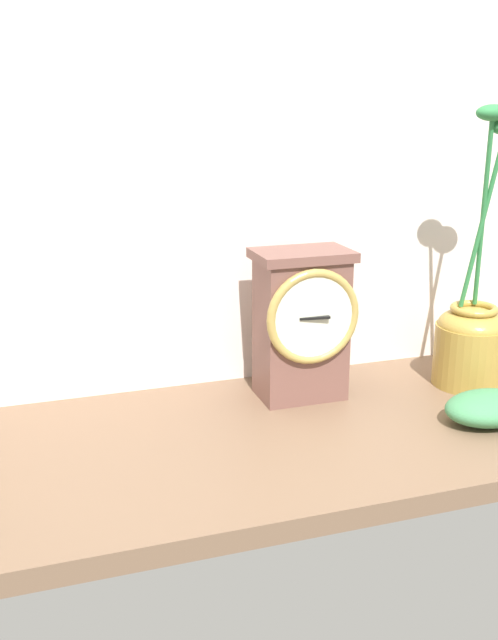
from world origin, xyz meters
The scene contains 5 objects.
ground_plane centered at (0.00, 0.00, -1.20)cm, with size 100.00×36.00×2.40cm, color brown.
back_wall centered at (0.00, 18.50, 32.50)cm, with size 120.00×2.00×65.00cm, color silver.
mantel_clock centered at (7.40, 8.85, 10.06)cm, with size 12.07×8.85×19.35cm.
brass_vase_jar centered at (30.74, 5.83, 7.07)cm, with size 9.68×9.68×36.69cm.
ivy_sprig centered at (25.79, -5.62, 1.92)cm, with size 11.22×7.85×3.83cm.
Camera 1 is at (-26.67, -73.21, 37.63)cm, focal length 41.12 mm.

